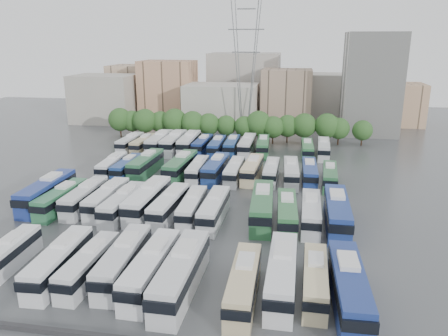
% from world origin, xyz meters
% --- Properties ---
extents(ground, '(220.00, 220.00, 0.00)m').
position_xyz_m(ground, '(0.00, 0.00, 0.00)').
color(ground, '#424447').
rests_on(ground, ground).
extents(tree_line, '(65.15, 7.25, 7.79)m').
position_xyz_m(tree_line, '(-1.47, 42.08, 4.32)').
color(tree_line, black).
rests_on(tree_line, ground).
extents(city_buildings, '(102.00, 35.00, 20.00)m').
position_xyz_m(city_buildings, '(-7.46, 71.86, 7.87)').
color(city_buildings, '#9E998E').
rests_on(city_buildings, ground).
extents(apartment_tower, '(14.00, 14.00, 26.00)m').
position_xyz_m(apartment_tower, '(34.00, 58.00, 13.00)').
color(apartment_tower, silver).
rests_on(apartment_tower, ground).
extents(electricity_pylon, '(9.00, 6.91, 33.83)m').
position_xyz_m(electricity_pylon, '(2.00, 50.00, 18.66)').
color(electricity_pylon, slate).
rests_on(electricity_pylon, ground).
extents(bus_r0_s2, '(2.95, 11.06, 3.44)m').
position_xyz_m(bus_r0_s2, '(-14.80, -23.82, 1.69)').
color(bus_r0_s2, silver).
rests_on(bus_r0_s2, ground).
extents(bus_r0_s4, '(3.20, 12.04, 3.74)m').
position_xyz_m(bus_r0_s4, '(-8.33, -24.20, 1.84)').
color(bus_r0_s4, white).
rests_on(bus_r0_s4, ground).
extents(bus_r0_s5, '(2.53, 10.97, 3.43)m').
position_xyz_m(bus_r0_s5, '(-5.05, -24.11, 1.69)').
color(bus_r0_s5, silver).
rests_on(bus_r0_s5, ground).
extents(bus_r0_s6, '(3.21, 12.38, 3.85)m').
position_xyz_m(bus_r0_s6, '(-1.71, -22.95, 1.89)').
color(bus_r0_s6, silver).
rests_on(bus_r0_s6, ground).
extents(bus_r0_s7, '(2.92, 12.60, 3.94)m').
position_xyz_m(bus_r0_s7, '(1.79, -24.02, 1.93)').
color(bus_r0_s7, white).
rests_on(bus_r0_s7, ground).
extents(bus_r0_s8, '(3.07, 13.47, 4.22)m').
position_xyz_m(bus_r0_s8, '(5.10, -24.73, 2.07)').
color(bus_r0_s8, silver).
rests_on(bus_r0_s8, ground).
extents(bus_r0_s10, '(2.70, 11.72, 3.67)m').
position_xyz_m(bus_r0_s10, '(11.40, -25.12, 1.80)').
color(bus_r0_s10, '#CBB88B').
rests_on(bus_r0_s10, ground).
extents(bus_r0_s11, '(2.87, 12.80, 4.01)m').
position_xyz_m(bus_r0_s11, '(14.93, -23.00, 1.97)').
color(bus_r0_s11, silver).
rests_on(bus_r0_s11, ground).
extents(bus_r0_s12, '(2.57, 10.86, 3.39)m').
position_xyz_m(bus_r0_s12, '(18.20, -23.03, 1.67)').
color(bus_r0_s12, beige).
rests_on(bus_r0_s12, ground).
extents(bus_r0_s13, '(3.23, 13.31, 4.16)m').
position_xyz_m(bus_r0_s13, '(21.25, -24.52, 2.04)').
color(bus_r0_s13, navy).
rests_on(bus_r0_s13, ground).
extents(bus_r1_s0, '(3.29, 13.59, 4.24)m').
position_xyz_m(bus_r1_s0, '(-21.28, -5.03, 2.08)').
color(bus_r1_s0, navy).
rests_on(bus_r1_s0, ground).
extents(bus_r1_s1, '(2.96, 11.61, 3.61)m').
position_xyz_m(bus_r1_s1, '(-18.03, -6.72, 1.77)').
color(bus_r1_s1, '#31724A').
rests_on(bus_r1_s1, ground).
extents(bus_r1_s2, '(2.66, 11.70, 3.66)m').
position_xyz_m(bus_r1_s2, '(-14.89, -5.58, 1.80)').
color(bus_r1_s2, silver).
rests_on(bus_r1_s2, ground).
extents(bus_r1_s3, '(2.56, 11.74, 3.68)m').
position_xyz_m(bus_r1_s3, '(-11.40, -5.54, 1.81)').
color(bus_r1_s3, silver).
rests_on(bus_r1_s3, ground).
extents(bus_r1_s4, '(2.92, 11.88, 3.70)m').
position_xyz_m(bus_r1_s4, '(-8.23, -7.18, 1.82)').
color(bus_r1_s4, silver).
rests_on(bus_r1_s4, ground).
extents(bus_r1_s5, '(3.24, 13.23, 4.13)m').
position_xyz_m(bus_r1_s5, '(-5.11, -5.60, 2.03)').
color(bus_r1_s5, white).
rests_on(bus_r1_s5, ground).
extents(bus_r1_s6, '(3.12, 11.89, 3.70)m').
position_xyz_m(bus_r1_s6, '(-1.61, -6.63, 1.81)').
color(bus_r1_s6, silver).
rests_on(bus_r1_s6, ground).
extents(bus_r1_s7, '(2.73, 11.13, 3.47)m').
position_xyz_m(bus_r1_s7, '(1.71, -6.50, 1.71)').
color(bus_r1_s7, silver).
rests_on(bus_r1_s7, ground).
extents(bus_r1_s8, '(2.68, 11.78, 3.69)m').
position_xyz_m(bus_r1_s8, '(4.92, -6.92, 1.81)').
color(bus_r1_s8, silver).
rests_on(bus_r1_s8, ground).
extents(bus_r1_s10, '(3.63, 13.64, 4.24)m').
position_xyz_m(bus_r1_s10, '(11.43, -5.35, 2.08)').
color(bus_r1_s10, '#2B6439').
rests_on(bus_r1_s10, ground).
extents(bus_r1_s11, '(3.19, 12.00, 3.73)m').
position_xyz_m(bus_r1_s11, '(14.89, -6.64, 1.83)').
color(bus_r1_s11, '#2E6D3B').
rests_on(bus_r1_s11, ground).
extents(bus_r1_s12, '(2.67, 11.70, 3.66)m').
position_xyz_m(bus_r1_s12, '(18.09, -5.92, 1.80)').
color(bus_r1_s12, silver).
rests_on(bus_r1_s12, ground).
extents(bus_r1_s13, '(3.07, 13.68, 4.29)m').
position_xyz_m(bus_r1_s13, '(21.51, -5.92, 2.10)').
color(bus_r1_s13, navy).
rests_on(bus_r1_s13, ground).
extents(bus_r2_s1, '(2.95, 11.03, 3.43)m').
position_xyz_m(bus_r2_s1, '(-17.98, 11.23, 1.68)').
color(bus_r2_s1, white).
rests_on(bus_r2_s1, ground).
extents(bus_r2_s2, '(2.49, 10.86, 3.40)m').
position_xyz_m(bus_r2_s2, '(-14.85, 10.89, 1.67)').
color(bus_r2_s2, navy).
rests_on(bus_r2_s2, ground).
extents(bus_r2_s3, '(3.18, 12.73, 3.97)m').
position_xyz_m(bus_r2_s3, '(-11.76, 12.33, 1.95)').
color(bus_r2_s3, '#2C6640').
rests_on(bus_r2_s3, ground).
extents(bus_r2_s5, '(3.46, 13.13, 4.08)m').
position_xyz_m(bus_r2_s5, '(-4.98, 12.00, 2.00)').
color(bus_r2_s5, '#2C673F').
rests_on(bus_r2_s5, ground).
extents(bus_r2_s6, '(2.55, 10.87, 3.40)m').
position_xyz_m(bus_r2_s6, '(-1.70, 11.47, 1.67)').
color(bus_r2_s6, silver).
rests_on(bus_r2_s6, ground).
extents(bus_r2_s7, '(3.13, 12.38, 3.86)m').
position_xyz_m(bus_r2_s7, '(1.53, 12.08, 1.89)').
color(bus_r2_s7, navy).
rests_on(bus_r2_s7, ground).
extents(bus_r2_s8, '(2.52, 11.07, 3.47)m').
position_xyz_m(bus_r2_s8, '(4.97, 11.64, 1.70)').
color(bus_r2_s8, silver).
rests_on(bus_r2_s8, ground).
extents(bus_r2_s9, '(3.17, 11.89, 3.69)m').
position_xyz_m(bus_r2_s9, '(8.03, 13.02, 1.81)').
color(bus_r2_s9, beige).
rests_on(bus_r2_s9, ground).
extents(bus_r2_s10, '(2.43, 10.80, 3.38)m').
position_xyz_m(bus_r2_s10, '(11.48, 12.61, 1.66)').
color(bus_r2_s10, silver).
rests_on(bus_r2_s10, ground).
extents(bus_r2_s11, '(3.07, 11.78, 3.66)m').
position_xyz_m(bus_r2_s11, '(14.96, 12.35, 1.80)').
color(bus_r2_s11, silver).
rests_on(bus_r2_s11, ground).
extents(bus_r2_s12, '(2.76, 11.50, 3.59)m').
position_xyz_m(bus_r2_s12, '(18.16, 12.75, 1.76)').
color(bus_r2_s12, navy).
rests_on(bus_r2_s12, ground).
extents(bus_r2_s13, '(2.88, 11.09, 3.45)m').
position_xyz_m(bus_r2_s13, '(21.56, 11.51, 1.69)').
color(bus_r2_s13, '#2B6439').
rests_on(bus_r2_s13, ground).
extents(bus_r3_s0, '(2.80, 11.26, 3.51)m').
position_xyz_m(bus_r3_s0, '(-21.60, 29.41, 1.72)').
color(bus_r3_s0, silver).
rests_on(bus_r3_s0, ground).
extents(bus_r3_s1, '(2.98, 11.20, 3.48)m').
position_xyz_m(bus_r3_s1, '(-18.13, 28.88, 1.71)').
color(bus_r3_s1, '#C7B689').
rests_on(bus_r3_s1, ground).
extents(bus_r3_s2, '(3.07, 13.35, 4.18)m').
position_xyz_m(bus_r3_s2, '(-14.73, 29.64, 2.05)').
color(bus_r3_s2, silver).
rests_on(bus_r3_s2, ground).
extents(bus_r3_s3, '(2.95, 13.34, 4.18)m').
position_xyz_m(bus_r3_s3, '(-11.53, 30.04, 2.05)').
color(bus_r3_s3, silver).
rests_on(bus_r3_s3, ground).
extents(bus_r3_s4, '(3.14, 13.12, 4.10)m').
position_xyz_m(bus_r3_s4, '(-8.13, 30.60, 2.01)').
color(bus_r3_s4, silver).
rests_on(bus_r3_s4, ground).
extents(bus_r3_s5, '(2.77, 11.23, 3.50)m').
position_xyz_m(bus_r3_s5, '(-4.97, 30.19, 1.72)').
color(bus_r3_s5, navy).
rests_on(bus_r3_s5, ground).
extents(bus_r3_s6, '(2.66, 11.43, 3.58)m').
position_xyz_m(bus_r3_s6, '(-1.50, 29.11, 1.76)').
color(bus_r3_s6, navy).
rests_on(bus_r3_s6, ground).
extents(bus_r3_s7, '(2.71, 11.40, 3.56)m').
position_xyz_m(bus_r3_s7, '(1.62, 30.45, 1.75)').
color(bus_r3_s7, navy).
rests_on(bus_r3_s7, ground).
extents(bus_r3_s8, '(2.80, 12.28, 3.84)m').
position_xyz_m(bus_r3_s8, '(4.93, 30.92, 1.89)').
color(bus_r3_s8, silver).
rests_on(bus_r3_s8, ground).
extents(bus_r3_s9, '(3.10, 11.72, 3.64)m').
position_xyz_m(bus_r3_s9, '(8.41, 31.25, 1.79)').
color(bus_r3_s9, '#2D6B3D').
rests_on(bus_r3_s9, ground).
extents(bus_r3_s12, '(2.62, 10.98, 3.43)m').
position_xyz_m(bus_r3_s12, '(17.95, 30.20, 1.68)').
color(bus_r3_s12, '#31733F').
rests_on(bus_r3_s12, ground).
extents(bus_r3_s13, '(2.85, 11.48, 3.58)m').
position_xyz_m(bus_r3_s13, '(21.39, 31.18, 1.76)').
color(bus_r3_s13, silver).
rests_on(bus_r3_s13, ground).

